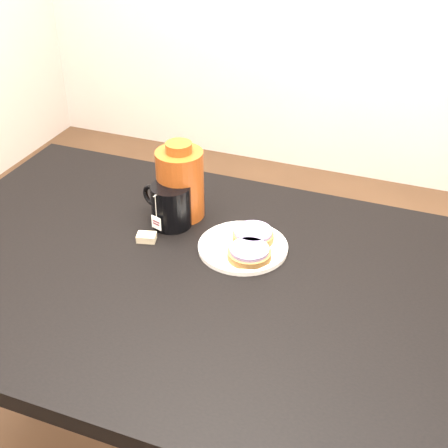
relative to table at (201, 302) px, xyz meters
The scene contains 7 objects.
table is the anchor object (origin of this frame).
plate 0.16m from the table, 64.56° to the left, with size 0.21×0.21×0.02m.
bagel_back 0.20m from the table, 64.59° to the left, with size 0.12×0.12×0.03m.
bagel_front 0.16m from the table, 42.51° to the left, with size 0.13×0.13×0.03m.
mug 0.26m from the table, 132.15° to the left, with size 0.16×0.12×0.11m.
teabag_pouch 0.21m from the table, 156.78° to the left, with size 0.04×0.03×0.02m, color #C6B793.
bagel_package 0.31m from the table, 123.68° to the left, with size 0.13×0.13×0.20m.
Camera 1 is at (0.45, -1.02, 1.60)m, focal length 50.00 mm.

